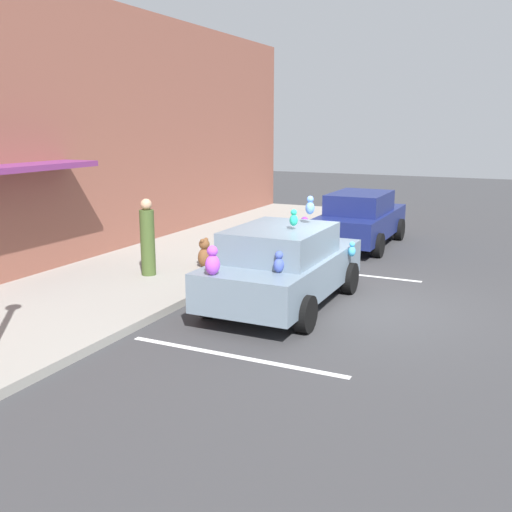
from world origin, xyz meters
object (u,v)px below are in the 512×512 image
object	(u,v)px
parked_sedan_behind	(361,219)
pedestrian_near_shopfront	(148,239)
plush_covered_car	(284,265)
teddy_bear_on_sidewalk	(204,254)

from	to	relation	value
parked_sedan_behind	pedestrian_near_shopfront	xyz separation A→B (m)	(-5.81, 3.17, 0.16)
plush_covered_car	pedestrian_near_shopfront	size ratio (longest dim) A/B	2.46
pedestrian_near_shopfront	plush_covered_car	bearing A→B (deg)	-95.81
plush_covered_car	parked_sedan_behind	xyz separation A→B (m)	(6.15, 0.19, -0.01)
plush_covered_car	teddy_bear_on_sidewalk	bearing A→B (deg)	59.87
parked_sedan_behind	pedestrian_near_shopfront	world-z (taller)	pedestrian_near_shopfront
parked_sedan_behind	pedestrian_near_shopfront	size ratio (longest dim) A/B	2.50
pedestrian_near_shopfront	parked_sedan_behind	bearing A→B (deg)	-28.66
teddy_bear_on_sidewalk	pedestrian_near_shopfront	bearing A→B (deg)	148.20
parked_sedan_behind	teddy_bear_on_sidewalk	size ratio (longest dim) A/B	6.26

